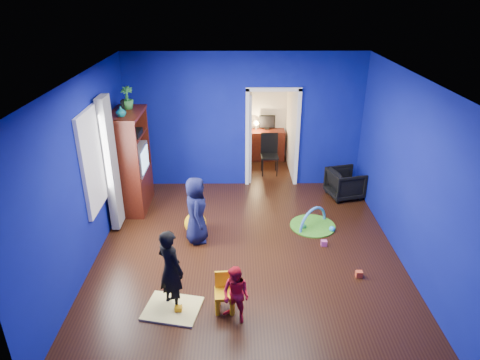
{
  "coord_description": "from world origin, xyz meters",
  "views": [
    {
      "loc": [
        -0.18,
        -5.99,
        4.12
      ],
      "look_at": [
        -0.12,
        0.4,
        1.17
      ],
      "focal_mm": 32.0,
      "sensor_mm": 36.0,
      "label": 1
    }
  ],
  "objects_px": {
    "play_mat": "(313,226)",
    "study_desk": "(267,145)",
    "toddler_red": "(236,295)",
    "hopper_ball": "(195,223)",
    "child_black": "(171,269)",
    "vase": "(121,112)",
    "armchair": "(345,183)",
    "kid_chair": "(225,295)",
    "crt_tv": "(133,159)",
    "folding_chair": "(270,155)",
    "tv_armoire": "(131,161)",
    "child_navy": "(196,210)"
  },
  "relations": [
    {
      "from": "child_navy",
      "to": "play_mat",
      "type": "relative_size",
      "value": 1.44
    },
    {
      "from": "child_black",
      "to": "child_navy",
      "type": "xyz_separation_m",
      "value": [
        0.2,
        1.65,
        -0.0
      ]
    },
    {
      "from": "study_desk",
      "to": "folding_chair",
      "type": "distance_m",
      "value": 0.96
    },
    {
      "from": "play_mat",
      "to": "armchair",
      "type": "bearing_deg",
      "value": 54.82
    },
    {
      "from": "tv_armoire",
      "to": "kid_chair",
      "type": "bearing_deg",
      "value": -58.34
    },
    {
      "from": "crt_tv",
      "to": "study_desk",
      "type": "xyz_separation_m",
      "value": [
        2.78,
        2.56,
        -0.65
      ]
    },
    {
      "from": "child_navy",
      "to": "study_desk",
      "type": "height_order",
      "value": "child_navy"
    },
    {
      "from": "kid_chair",
      "to": "hopper_ball",
      "type": "bearing_deg",
      "value": 102.38
    },
    {
      "from": "toddler_red",
      "to": "tv_armoire",
      "type": "height_order",
      "value": "tv_armoire"
    },
    {
      "from": "child_navy",
      "to": "vase",
      "type": "distance_m",
      "value": 2.22
    },
    {
      "from": "hopper_ball",
      "to": "study_desk",
      "type": "relative_size",
      "value": 0.45
    },
    {
      "from": "armchair",
      "to": "vase",
      "type": "relative_size",
      "value": 3.55
    },
    {
      "from": "play_mat",
      "to": "study_desk",
      "type": "height_order",
      "value": "study_desk"
    },
    {
      "from": "child_navy",
      "to": "crt_tv",
      "type": "height_order",
      "value": "crt_tv"
    },
    {
      "from": "toddler_red",
      "to": "hopper_ball",
      "type": "distance_m",
      "value": 2.33
    },
    {
      "from": "crt_tv",
      "to": "play_mat",
      "type": "xyz_separation_m",
      "value": [
        3.42,
        -0.83,
        -1.01
      ]
    },
    {
      "from": "crt_tv",
      "to": "folding_chair",
      "type": "height_order",
      "value": "crt_tv"
    },
    {
      "from": "armchair",
      "to": "tv_armoire",
      "type": "bearing_deg",
      "value": 80.74
    },
    {
      "from": "toddler_red",
      "to": "kid_chair",
      "type": "relative_size",
      "value": 1.66
    },
    {
      "from": "tv_armoire",
      "to": "play_mat",
      "type": "xyz_separation_m",
      "value": [
        3.46,
        -0.83,
        -0.97
      ]
    },
    {
      "from": "armchair",
      "to": "kid_chair",
      "type": "height_order",
      "value": "armchair"
    },
    {
      "from": "vase",
      "to": "child_black",
      "type": "bearing_deg",
      "value": -66.52
    },
    {
      "from": "child_black",
      "to": "vase",
      "type": "bearing_deg",
      "value": -24.82
    },
    {
      "from": "tv_armoire",
      "to": "folding_chair",
      "type": "relative_size",
      "value": 2.13
    },
    {
      "from": "kid_chair",
      "to": "play_mat",
      "type": "bearing_deg",
      "value": 50.82
    },
    {
      "from": "kid_chair",
      "to": "folding_chair",
      "type": "xyz_separation_m",
      "value": [
        0.94,
        4.65,
        0.21
      ]
    },
    {
      "from": "kid_chair",
      "to": "tv_armoire",
      "type": "bearing_deg",
      "value": 117.97
    },
    {
      "from": "hopper_ball",
      "to": "kid_chair",
      "type": "distance_m",
      "value": 2.09
    },
    {
      "from": "vase",
      "to": "crt_tv",
      "type": "xyz_separation_m",
      "value": [
        0.04,
        0.3,
        -1.03
      ]
    },
    {
      "from": "armchair",
      "to": "child_black",
      "type": "height_order",
      "value": "child_black"
    },
    {
      "from": "crt_tv",
      "to": "kid_chair",
      "type": "distance_m",
      "value": 3.64
    },
    {
      "from": "child_navy",
      "to": "hopper_ball",
      "type": "distance_m",
      "value": 0.48
    },
    {
      "from": "child_black",
      "to": "kid_chair",
      "type": "xyz_separation_m",
      "value": [
        0.73,
        -0.1,
        -0.35
      ]
    },
    {
      "from": "child_navy",
      "to": "kid_chair",
      "type": "distance_m",
      "value": 1.87
    },
    {
      "from": "child_navy",
      "to": "folding_chair",
      "type": "distance_m",
      "value": 3.25
    },
    {
      "from": "tv_armoire",
      "to": "crt_tv",
      "type": "xyz_separation_m",
      "value": [
        0.04,
        0.0,
        0.04
      ]
    },
    {
      "from": "play_mat",
      "to": "study_desk",
      "type": "distance_m",
      "value": 3.48
    },
    {
      "from": "study_desk",
      "to": "folding_chair",
      "type": "xyz_separation_m",
      "value": [
        0.0,
        -0.96,
        0.09
      ]
    },
    {
      "from": "vase",
      "to": "folding_chair",
      "type": "bearing_deg",
      "value": 34.03
    },
    {
      "from": "toddler_red",
      "to": "tv_armoire",
      "type": "xyz_separation_m",
      "value": [
        -2.03,
        3.25,
        0.57
      ]
    },
    {
      "from": "crt_tv",
      "to": "folding_chair",
      "type": "bearing_deg",
      "value": 29.99
    },
    {
      "from": "kid_chair",
      "to": "crt_tv",
      "type": "bearing_deg",
      "value": 117.42
    },
    {
      "from": "crt_tv",
      "to": "folding_chair",
      "type": "relative_size",
      "value": 0.76
    },
    {
      "from": "armchair",
      "to": "crt_tv",
      "type": "bearing_deg",
      "value": 80.78
    },
    {
      "from": "hopper_ball",
      "to": "vase",
      "type": "bearing_deg",
      "value": 150.32
    },
    {
      "from": "tv_armoire",
      "to": "hopper_ball",
      "type": "relative_size",
      "value": 4.92
    },
    {
      "from": "play_mat",
      "to": "folding_chair",
      "type": "height_order",
      "value": "folding_chair"
    },
    {
      "from": "play_mat",
      "to": "study_desk",
      "type": "relative_size",
      "value": 0.95
    },
    {
      "from": "folding_chair",
      "to": "hopper_ball",
      "type": "bearing_deg",
      "value": -119.84
    },
    {
      "from": "child_black",
      "to": "toddler_red",
      "type": "bearing_deg",
      "value": -157.37
    }
  ]
}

